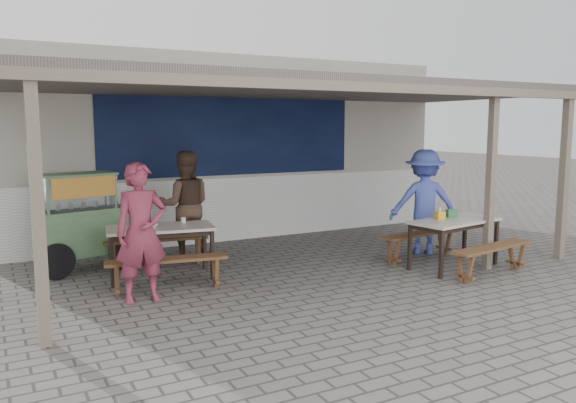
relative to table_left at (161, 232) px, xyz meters
The scene contains 17 objects.
ground 2.47m from the table_left, 22.78° to the right, with size 60.00×60.00×0.00m, color #615E58.
back_wall 3.60m from the table_left, 50.54° to the left, with size 9.00×1.28×3.50m.
warung_roof 3.01m from the table_left, ahead, with size 9.00×4.21×2.81m.
table_left is the anchor object (origin of this frame).
bench_left_street 0.78m from the table_left, 99.47° to the right, with size 1.60×0.54×0.45m.
bench_left_wall 0.78m from the table_left, 80.53° to the left, with size 1.60×0.54×0.45m.
table_right 4.42m from the table_left, 20.08° to the right, with size 1.57×0.93×0.75m.
bench_right_street 4.78m from the table_left, 27.02° to the right, with size 1.60×0.53×0.45m.
bench_right_wall 4.15m from the table_left, 12.06° to the right, with size 1.60×0.53×0.45m.
vendor_cart 1.40m from the table_left, 131.70° to the left, with size 1.74×1.01×1.47m.
patron_street_side 1.08m from the table_left, 117.72° to the right, with size 0.63×0.42×1.74m, color maroon.
patron_wall_side 1.19m from the table_left, 54.85° to the left, with size 0.86×0.67×1.78m, color #4C362A.
patron_right_table 4.43m from the table_left, ahead, with size 1.15×0.66×1.78m, color #4555B4.
tissue_box 4.20m from the table_left, 19.35° to the right, with size 0.13×0.13×0.13m, color gold.
donation_box 4.49m from the table_left, 16.72° to the right, with size 0.17×0.11×0.11m, color #32723A.
condiment_jar 0.44m from the table_left, 23.50° to the left, with size 0.07×0.07×0.08m, color silver.
condiment_bowl 0.18m from the table_left, behind, with size 0.21×0.21×0.05m, color white.
Camera 1 is at (-4.29, -6.86, 2.17)m, focal length 35.00 mm.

